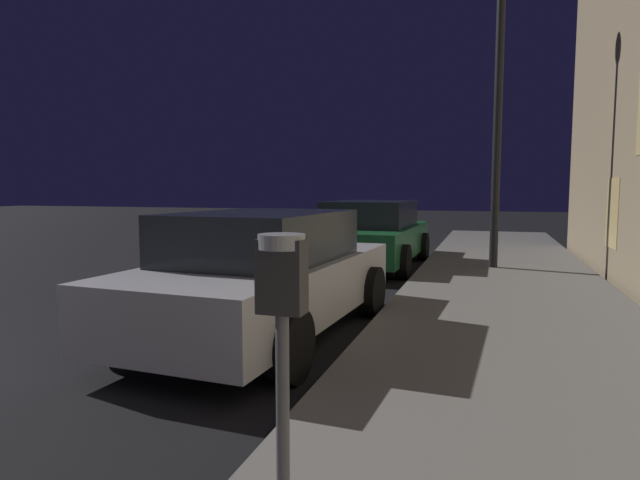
% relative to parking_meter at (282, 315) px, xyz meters
% --- Properties ---
extents(parking_meter, '(0.19, 0.19, 1.36)m').
position_rel_parking_meter_xyz_m(parking_meter, '(0.00, 0.00, 0.00)').
color(parking_meter, '#59595B').
rests_on(parking_meter, sidewalk).
extents(car_silver, '(2.19, 4.35, 1.43)m').
position_rel_parking_meter_xyz_m(car_silver, '(-1.65, 3.60, -0.46)').
color(car_silver, '#B7B7BF').
rests_on(car_silver, ground).
extents(car_green, '(2.15, 4.47, 1.43)m').
position_rel_parking_meter_xyz_m(car_green, '(-1.65, 9.31, -0.46)').
color(car_green, '#19592D').
rests_on(car_green, ground).
extents(street_lamp, '(0.44, 0.44, 5.66)m').
position_rel_parking_meter_xyz_m(street_lamp, '(0.88, 8.98, 2.70)').
color(street_lamp, black).
rests_on(street_lamp, sidewalk).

